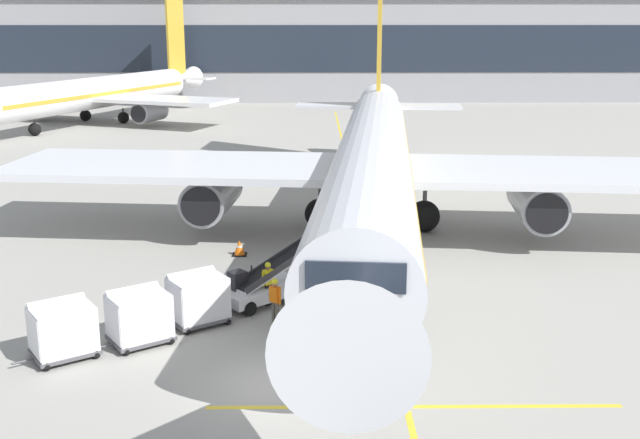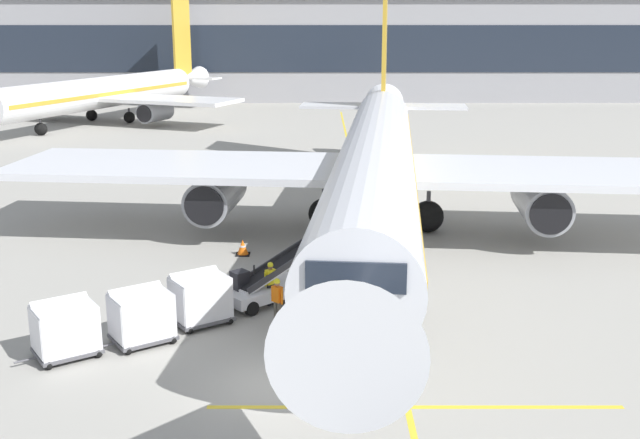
{
  "view_description": "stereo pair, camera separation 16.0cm",
  "coord_description": "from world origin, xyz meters",
  "views": [
    {
      "loc": [
        1.41,
        -21.24,
        10.81
      ],
      "look_at": [
        1.67,
        7.44,
        3.27
      ],
      "focal_mm": 42.9,
      "sensor_mm": 36.0,
      "label": 1
    },
    {
      "loc": [
        1.57,
        -21.24,
        10.81
      ],
      "look_at": [
        1.67,
        7.44,
        3.27
      ],
      "focal_mm": 42.9,
      "sensor_mm": 36.0,
      "label": 2
    }
  ],
  "objects": [
    {
      "name": "parked_airplane",
      "position": [
        4.4,
        16.65,
        3.91
      ],
      "size": [
        37.95,
        47.39,
        16.08
      ],
      "color": "silver",
      "rests_on": "ground"
    },
    {
      "name": "ground_crew_by_carts",
      "position": [
        0.01,
        4.87,
        1.0
      ],
      "size": [
        0.44,
        0.44,
        1.74
      ],
      "color": "#514C42",
      "rests_on": "ground"
    },
    {
      "name": "apron_guidance_line_lead_in",
      "position": [
        4.08,
        15.75,
        0.0
      ],
      "size": [
        0.2,
        110.0,
        0.01
      ],
      "color": "yellow",
      "rests_on": "ground"
    },
    {
      "name": "ground_crew_by_loader",
      "position": [
        -0.35,
        6.78,
        1.0
      ],
      "size": [
        0.47,
        0.42,
        1.74
      ],
      "color": "black",
      "rests_on": "ground"
    },
    {
      "name": "terminal_building",
      "position": [
        -1.04,
        90.22,
        6.99
      ],
      "size": [
        106.66,
        19.57,
        14.09
      ],
      "color": "#939399",
      "rests_on": "ground"
    },
    {
      "name": "apron_guidance_line_stop_bar",
      "position": [
        4.31,
        -1.37,
        0.0
      ],
      "size": [
        12.0,
        0.2,
        0.01
      ],
      "color": "yellow",
      "rests_on": "ground"
    },
    {
      "name": "baggage_cart_lead",
      "position": [
        -2.82,
        4.96,
        1.0
      ],
      "size": [
        2.7,
        2.45,
        1.91
      ],
      "color": "#515156",
      "rests_on": "ground"
    },
    {
      "name": "distant_airplane",
      "position": [
        -21.45,
        60.88,
        3.17
      ],
      "size": [
        30.48,
        37.43,
        13.09
      ],
      "color": "white",
      "rests_on": "ground"
    },
    {
      "name": "baggage_cart_third",
      "position": [
        -6.82,
        2.11,
        1.0
      ],
      "size": [
        2.7,
        2.45,
        1.91
      ],
      "color": "#515156",
      "rests_on": "ground"
    },
    {
      "name": "belt_loader",
      "position": [
        -0.38,
        7.2,
        0.8
      ],
      "size": [
        4.96,
        4.52,
        2.56
      ],
      "color": "silver",
      "rests_on": "ground"
    },
    {
      "name": "safety_cone_engine_keepout",
      "position": [
        -2.08,
        13.3,
        0.36
      ],
      "size": [
        0.66,
        0.66,
        0.74
      ],
      "color": "black",
      "rests_on": "ground"
    },
    {
      "name": "baggage_cart_second",
      "position": [
        -4.57,
        3.22,
        1.0
      ],
      "size": [
        2.7,
        2.45,
        1.91
      ],
      "color": "#515156",
      "rests_on": "ground"
    },
    {
      "name": "ground_plane",
      "position": [
        0.0,
        0.0,
        0.0
      ],
      "size": [
        600.0,
        600.0,
        0.0
      ],
      "primitive_type": "plane",
      "color": "#9E9B93"
    }
  ]
}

